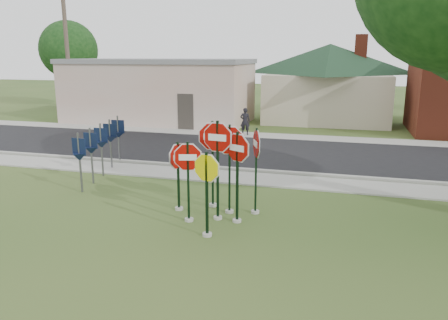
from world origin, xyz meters
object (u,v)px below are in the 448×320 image
(stop_sign_center, at_px, (218,155))
(stop_sign_yellow, at_px, (207,185))
(pedestrian, at_px, (245,121))
(stop_sign_left, at_px, (188,172))
(utility_pole_near, at_px, (67,47))

(stop_sign_center, relative_size, stop_sign_yellow, 1.27)
(pedestrian, bearing_deg, stop_sign_left, 89.15)
(utility_pole_near, bearing_deg, stop_sign_left, -46.81)
(stop_sign_left, height_order, pedestrian, stop_sign_left)
(stop_sign_yellow, xyz_separation_m, utility_pole_near, (-14.12, 15.04, 3.62))
(stop_sign_yellow, height_order, utility_pole_near, utility_pole_near)
(stop_sign_center, relative_size, pedestrian, 1.88)
(stop_sign_left, distance_m, utility_pole_near, 19.79)
(stop_sign_center, bearing_deg, utility_pole_near, 135.43)
(stop_sign_center, distance_m, utility_pole_near, 19.97)
(stop_sign_left, bearing_deg, utility_pole_near, 133.19)
(stop_sign_yellow, distance_m, pedestrian, 14.18)
(stop_sign_center, distance_m, pedestrian, 13.02)
(stop_sign_yellow, bearing_deg, stop_sign_center, 93.55)
(stop_sign_center, bearing_deg, stop_sign_yellow, -86.45)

